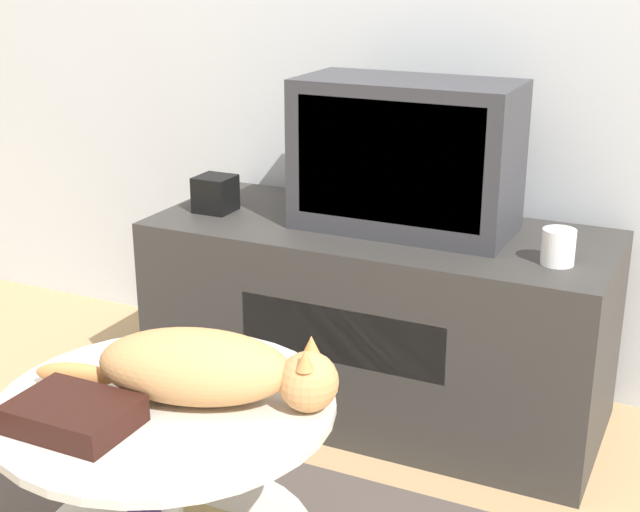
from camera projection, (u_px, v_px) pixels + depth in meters
The scene contains 7 objects.
tv_stand at pixel (378, 320), 2.64m from camera, with size 1.32×0.56×0.57m.
tv at pixel (406, 156), 2.47m from camera, with size 0.61×0.30×0.42m.
speaker at pixel (215, 194), 2.69m from camera, with size 0.11×0.11×0.11m.
mug at pixel (558, 247), 2.24m from camera, with size 0.08×0.08×0.09m.
coffee_table at pixel (171, 477), 1.78m from camera, with size 0.66×0.66×0.48m.
dvd_box at pixel (73, 415), 1.62m from camera, with size 0.22×0.16×0.05m.
cat at pixel (207, 368), 1.70m from camera, with size 0.60×0.28×0.14m.
Camera 1 is at (1.00, -1.20, 1.33)m, focal length 50.00 mm.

